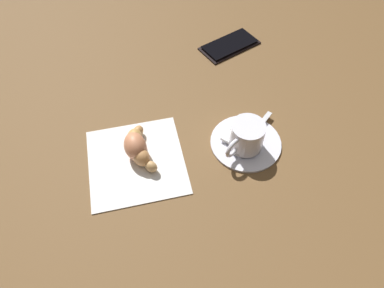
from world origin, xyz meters
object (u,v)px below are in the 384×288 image
Objects in this scene: espresso_cup at (246,136)px; saucer at (246,142)px; teaspoon at (248,140)px; cell_phone at (230,45)px; croissant at (137,147)px; sugar_packet at (234,128)px; napkin at (136,161)px.

saucer is at bearing -132.49° from espresso_cup.
cell_phone is (-0.09, -0.26, -0.01)m from teaspoon.
croissant is (0.19, -0.05, 0.02)m from saucer.
espresso_cup is at bearing 69.01° from cell_phone.
croissant is 0.76× the size of cell_phone.
teaspoon is 0.28m from cell_phone.
espresso_cup is at bearing 57.71° from sugar_packet.
croissant reaches higher than napkin.
cell_phone is at bearing -109.74° from teaspoon.
napkin is (0.19, -0.04, -0.00)m from saucer.
croissant is (-0.01, -0.01, 0.02)m from napkin.
espresso_cup is at bearing 162.05° from croissant.
espresso_cup reaches higher than croissant.
cell_phone is (-0.10, -0.27, -0.03)m from espresso_cup.
teaspoon is 0.20m from napkin.
cell_phone is at bearing -110.99° from espresso_cup.
teaspoon is at bearing 164.49° from croissant.
croissant is at bearing -17.95° from espresso_cup.
croissant reaches higher than teaspoon.
napkin is (0.19, -0.04, -0.01)m from teaspoon.
croissant is (0.18, -0.02, 0.01)m from sugar_packet.
teaspoon is at bearing 70.26° from cell_phone.
espresso_cup is (0.01, 0.01, 0.03)m from saucer.
sugar_packet is 0.19m from napkin.
napkin is at bearing -35.27° from sugar_packet.
saucer is 1.87× the size of sugar_packet.
cell_phone reaches higher than napkin.
napkin is 0.03m from croissant.
saucer is at bearing 165.23° from croissant.
sugar_packet is 0.48× the size of cell_phone.
teaspoon is at bearing 71.88° from sugar_packet.
teaspoon is at bearing 168.36° from napkin.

